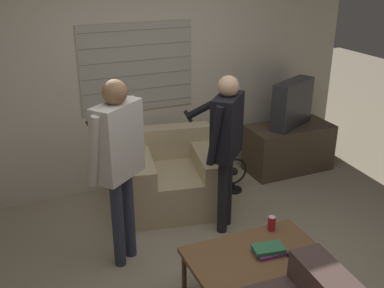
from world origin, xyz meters
The scene contains 12 objects.
ground_plane centered at (0.00, 0.00, 0.00)m, with size 16.00×16.00×0.00m, color gray.
wall_back centered at (0.00, 2.03, 1.28)m, with size 5.20×0.08×2.55m.
armchair_beige centered at (0.07, 1.38, 0.32)m, with size 1.11×1.08×0.79m.
coffee_table centered at (0.11, -0.31, 0.39)m, with size 1.05×0.66×0.43m.
tv_stand centered at (1.73, 1.61, 0.30)m, with size 1.07×0.52×0.59m.
tv centered at (1.73, 1.61, 0.88)m, with size 0.69×0.48×0.57m.
person_left_standing centered at (-0.70, 0.61, 1.06)m, with size 0.54×0.81×1.67m.
person_right_standing centered at (0.36, 0.73, 0.99)m, with size 0.50×0.77×1.57m.
book_stack centered at (0.21, -0.32, 0.46)m, with size 0.26×0.18×0.06m.
soda_can centered at (0.40, -0.06, 0.49)m, with size 0.07×0.07×0.13m.
spare_remote centered at (0.34, -0.46, 0.44)m, with size 0.06×0.13×0.02m.
floor_fan centered at (0.82, 1.36, 0.20)m, with size 0.33×0.20×0.41m.
Camera 1 is at (-1.47, -2.72, 2.55)m, focal length 42.00 mm.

